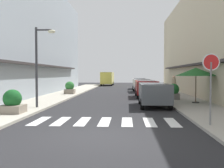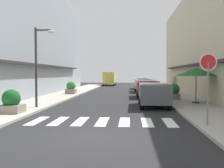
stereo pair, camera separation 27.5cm
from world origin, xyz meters
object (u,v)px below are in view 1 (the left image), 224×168
(parked_car_far, at_px, (142,84))
(parked_car_near, at_px, (154,92))
(planter_corner, at_px, (12,103))
(pedestrian_walking_near, at_px, (174,86))
(planter_midblock, at_px, (173,92))
(parked_car_mid, at_px, (146,87))
(round_street_sign, at_px, (211,70))
(planter_far, at_px, (70,88))
(parked_car_distant, at_px, (139,82))
(street_lamp, at_px, (40,58))
(delivery_van, at_px, (107,78))
(cafe_umbrella, at_px, (196,72))

(parked_car_far, bearing_deg, parked_car_near, -90.00)
(planter_corner, bearing_deg, pedestrian_walking_near, 44.75)
(planter_corner, xyz_separation_m, planter_midblock, (9.16, 7.53, 0.08))
(parked_car_mid, bearing_deg, planter_midblock, -59.02)
(round_street_sign, xyz_separation_m, pedestrian_walking_near, (0.74, 12.06, -1.11))
(parked_car_near, height_order, round_street_sign, round_street_sign)
(round_street_sign, xyz_separation_m, planter_far, (-8.69, 15.42, -1.50))
(parked_car_near, distance_m, parked_car_distant, 19.57)
(planter_midblock, bearing_deg, planter_corner, -140.59)
(parked_car_mid, xyz_separation_m, pedestrian_walking_near, (2.19, -1.12, 0.15))
(round_street_sign, relative_size, planter_far, 2.24)
(round_street_sign, distance_m, planter_far, 17.76)
(parked_car_distant, xyz_separation_m, planter_far, (-7.24, -10.64, -0.24))
(street_lamp, bearing_deg, pedestrian_walking_near, 38.82)
(parked_car_far, distance_m, parked_car_distant, 6.16)
(parked_car_near, xyz_separation_m, planter_corner, (-7.34, -3.87, -0.28))
(parked_car_mid, xyz_separation_m, planter_corner, (-7.34, -10.56, -0.28))
(street_lamp, bearing_deg, planter_far, 93.01)
(parked_car_distant, height_order, planter_far, parked_car_distant)
(delivery_van, bearing_deg, planter_corner, -93.68)
(parked_car_near, bearing_deg, round_street_sign, -77.42)
(parked_car_distant, xyz_separation_m, street_lamp, (-6.69, -21.14, 2.06))
(delivery_van, distance_m, planter_far, 21.68)
(parked_car_near, distance_m, pedestrian_walking_near, 5.99)
(delivery_van, distance_m, round_street_sign, 37.57)
(parked_car_mid, distance_m, planter_midblock, 3.55)
(parked_car_far, bearing_deg, street_lamp, -114.06)
(pedestrian_walking_near, bearing_deg, planter_corner, -113.71)
(parked_car_mid, relative_size, pedestrian_walking_near, 2.33)
(round_street_sign, bearing_deg, parked_car_mid, 96.27)
(cafe_umbrella, bearing_deg, parked_car_far, 103.55)
(parked_car_mid, relative_size, street_lamp, 0.91)
(parked_car_mid, height_order, planter_far, parked_car_mid)
(parked_car_distant, xyz_separation_m, planter_corner, (-7.34, -23.44, -0.28))
(parked_car_near, relative_size, planter_far, 3.53)
(planter_midblock, bearing_deg, parked_car_mid, 120.98)
(street_lamp, xyz_separation_m, pedestrian_walking_near, (8.87, 7.14, -1.91))
(parked_car_near, height_order, street_lamp, street_lamp)
(delivery_van, xyz_separation_m, pedestrian_walking_near, (7.31, -24.92, -0.33))
(parked_car_near, relative_size, parked_car_mid, 1.01)
(round_street_sign, height_order, street_lamp, street_lamp)
(cafe_umbrella, bearing_deg, planter_far, 143.28)
(cafe_umbrella, height_order, planter_far, cafe_umbrella)
(street_lamp, height_order, planter_corner, street_lamp)
(delivery_van, xyz_separation_m, planter_corner, (-2.21, -34.36, -0.77))
(delivery_van, bearing_deg, parked_car_near, -80.46)
(round_street_sign, bearing_deg, pedestrian_walking_near, 86.50)
(parked_car_mid, relative_size, cafe_umbrella, 1.54)
(delivery_van, xyz_separation_m, cafe_umbrella, (8.03, -29.13, 0.78))
(delivery_van, height_order, round_street_sign, round_street_sign)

